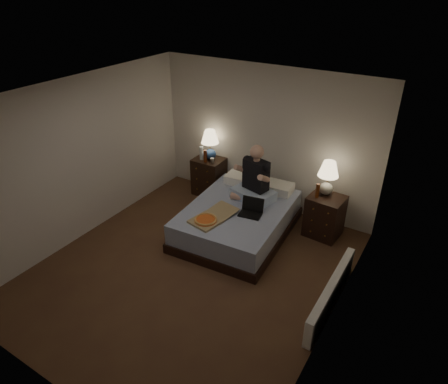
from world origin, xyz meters
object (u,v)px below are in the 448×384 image
Objects in this scene: lamp_right at (328,178)px; pizza_box at (206,220)px; water_bottle at (201,153)px; bed at (238,220)px; nightstand_left at (210,176)px; lamp_left at (210,145)px; laptop at (251,208)px; soda_can at (212,161)px; radiator at (331,294)px; beer_bottle_right at (318,191)px; beer_bottle_left at (205,156)px; nightstand_right at (324,216)px; person at (254,173)px.

lamp_right is 0.74× the size of pizza_box.
water_bottle is 0.33× the size of pizza_box.
bed is 1.56m from lamp_right.
nightstand_left is 1.81m from pizza_box.
nightstand_left is 2.85× the size of water_bottle.
water_bottle is at bearing 179.64° from lamp_right.
laptop is at bearing -35.69° from lamp_left.
laptop is at bearing -24.03° from bed.
nightstand_left is 0.45m from soda_can.
bed is at bearing -32.80° from water_bottle.
nightstand_left is at bearing 177.26° from lamp_right.
water_bottle is 3.52m from radiator.
lamp_left is 2.24× the size of water_bottle.
laptop is at bearing -137.22° from beer_bottle_right.
lamp_right is 2.13m from soda_can.
beer_bottle_left is 1.69m from pizza_box.
nightstand_left reaches higher than radiator.
lamp_left is 2.26m from lamp_right.
bed is 1.39m from nightstand_right.
nightstand_right is at bearing 54.65° from pizza_box.
nightstand_right is 3.01× the size of beer_bottle_right.
lamp_left is 2.43× the size of beer_bottle_right.
beer_bottle_left reaches higher than nightstand_right.
person reaches higher than beer_bottle_left.
beer_bottle_right is at bearing 55.95° from pizza_box.
nightstand_right reaches higher than pizza_box.
soda_can reaches higher than bed.
lamp_left reaches higher than nightstand_left.
lamp_right is at bearing 36.51° from laptop.
radiator is at bearing -33.50° from laptop.
beer_bottle_right is at bearing -115.46° from lamp_right.
soda_can reaches higher than nightstand_right.
bed is 1.46m from beer_bottle_left.
lamp_right reaches higher than pizza_box.
pizza_box is (-1.38, -1.33, 0.19)m from nightstand_right.
soda_can is at bearing -45.87° from lamp_left.
nightstand_left is 2.34m from nightstand_right.
radiator is at bearing 6.34° from pizza_box.
nightstand_left is at bearing 132.46° from pizza_box.
water_bottle is at bearing 171.39° from soda_can.
radiator is at bearing -66.42° from lamp_right.
nightstand_right is 2.77× the size of water_bottle.
beer_bottle_left is at bearing -178.80° from lamp_right.
beer_bottle_left is at bearing 142.21° from bed.
pizza_box is at bearing -59.12° from nightstand_left.
nightstand_right is at bearing -55.65° from lamp_right.
beer_bottle_right reaches higher than pizza_box.
nightstand_right is 2.41m from lamp_left.
lamp_left is at bearing 38.40° from water_bottle.
lamp_left is (-2.32, 0.20, 0.65)m from nightstand_right.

